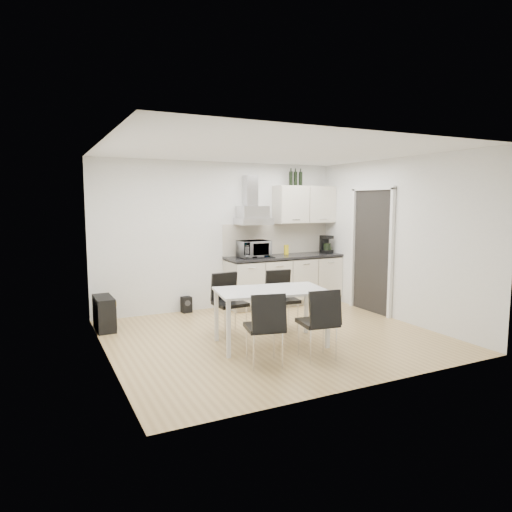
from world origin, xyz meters
The scene contains 15 objects.
ground centered at (0.00, 0.00, 0.00)m, with size 4.50×4.50×0.00m, color tan.
wall_back centered at (0.00, 2.00, 1.30)m, with size 4.50×0.10×2.60m, color silver.
wall_front centered at (0.00, -2.00, 1.30)m, with size 4.50×0.10×2.60m, color silver.
wall_left centered at (-2.25, 0.00, 1.30)m, with size 0.10×4.00×2.60m, color silver.
wall_right centered at (2.25, 0.00, 1.30)m, with size 0.10×4.00×2.60m, color silver.
ceiling centered at (0.00, 0.00, 2.60)m, with size 4.50×4.50×0.00m, color white.
doorway centered at (2.21, 0.55, 1.05)m, with size 0.08×1.04×2.10m, color white.
kitchenette centered at (1.19, 1.73, 0.83)m, with size 2.22×0.64×2.52m.
dining_table centered at (-0.20, -0.31, 0.67)m, with size 1.55×1.04×0.75m.
chair_far_left centered at (-0.50, 0.36, 0.44)m, with size 0.44×0.50×0.88m, color black, non-canonical shape.
chair_far_right centered at (0.30, 0.24, 0.44)m, with size 0.44×0.50×0.88m, color black, non-canonical shape.
chair_near_left centered at (-0.63, -0.95, 0.44)m, with size 0.44×0.50×0.88m, color black, non-canonical shape.
chair_near_right centered at (0.05, -1.05, 0.44)m, with size 0.44×0.50×0.88m, color black, non-canonical shape.
guitar_amp centered at (-2.10, 1.41, 0.25)m, with size 0.27×0.61×0.50m.
floor_speaker centered at (-0.68, 1.90, 0.14)m, with size 0.16×0.15×0.27m, color black.
Camera 1 is at (-3.00, -5.56, 1.92)m, focal length 32.00 mm.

